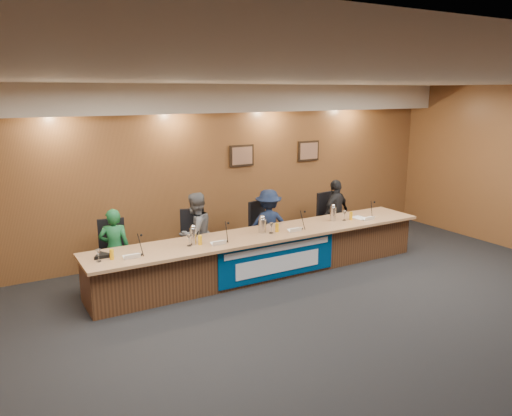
% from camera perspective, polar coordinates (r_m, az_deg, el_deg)
% --- Properties ---
extents(floor, '(10.00, 10.00, 0.00)m').
position_cam_1_polar(floor, '(6.94, 11.65, -13.41)').
color(floor, black).
rests_on(floor, ground).
extents(ceiling, '(10.00, 8.00, 0.04)m').
position_cam_1_polar(ceiling, '(6.22, 13.05, 14.01)').
color(ceiling, silver).
rests_on(ceiling, wall_back).
extents(wall_back, '(10.00, 0.04, 3.20)m').
position_cam_1_polar(wall_back, '(9.67, -3.81, 4.39)').
color(wall_back, brown).
rests_on(wall_back, floor).
extents(soffit, '(10.00, 0.50, 0.50)m').
position_cam_1_polar(soffit, '(9.33, -3.24, 12.41)').
color(soffit, beige).
rests_on(soffit, wall_back).
extents(dais_body, '(6.00, 0.80, 0.70)m').
position_cam_1_polar(dais_body, '(8.59, 1.08, -5.30)').
color(dais_body, '#4B2C19').
rests_on(dais_body, floor).
extents(dais_top, '(6.10, 0.95, 0.05)m').
position_cam_1_polar(dais_top, '(8.44, 1.26, -2.98)').
color(dais_top, '#A3754E').
rests_on(dais_top, dais_body).
extents(banner, '(2.20, 0.02, 0.65)m').
position_cam_1_polar(banner, '(8.25, 2.57, -5.89)').
color(banner, navy).
rests_on(banner, dais_body).
extents(banner_text_upper, '(2.00, 0.01, 0.10)m').
position_cam_1_polar(banner_text_upper, '(8.18, 2.64, -4.59)').
color(banner_text_upper, silver).
rests_on(banner_text_upper, banner).
extents(banner_text_lower, '(1.60, 0.01, 0.28)m').
position_cam_1_polar(banner_text_lower, '(8.27, 2.62, -6.44)').
color(banner_text_lower, silver).
rests_on(banner_text_lower, banner).
extents(wall_photo_left, '(0.52, 0.04, 0.42)m').
position_cam_1_polar(wall_photo_left, '(9.79, -1.65, 6.00)').
color(wall_photo_left, black).
rests_on(wall_photo_left, wall_back).
extents(wall_photo_right, '(0.52, 0.04, 0.42)m').
position_cam_1_polar(wall_photo_right, '(10.64, 6.00, 6.51)').
color(wall_photo_right, black).
rests_on(wall_photo_right, wall_back).
extents(panelist_a, '(0.55, 0.45, 1.31)m').
position_cam_1_polar(panelist_a, '(8.18, -15.84, -4.54)').
color(panelist_a, '#145329').
rests_on(panelist_a, floor).
extents(panelist_b, '(0.84, 0.76, 1.42)m').
position_cam_1_polar(panelist_b, '(8.58, -6.92, -2.92)').
color(panelist_b, '#525357').
rests_on(panelist_b, floor).
extents(panelist_c, '(0.98, 0.76, 1.33)m').
position_cam_1_polar(panelist_c, '(9.23, 1.43, -1.94)').
color(panelist_c, '#0F1934').
rests_on(panelist_c, floor).
extents(panelist_d, '(0.87, 0.59, 1.38)m').
position_cam_1_polar(panelist_d, '(10.12, 9.09, -0.62)').
color(panelist_d, black).
rests_on(panelist_d, floor).
extents(office_chair_a, '(0.56, 0.56, 0.08)m').
position_cam_1_polar(office_chair_a, '(8.32, -15.94, -5.50)').
color(office_chair_a, black).
rests_on(office_chair_a, floor).
extents(office_chair_b, '(0.61, 0.61, 0.08)m').
position_cam_1_polar(office_chair_b, '(8.73, -7.14, -4.20)').
color(office_chair_b, black).
rests_on(office_chair_b, floor).
extents(office_chair_c, '(0.61, 0.61, 0.08)m').
position_cam_1_polar(office_chair_c, '(9.36, 1.10, -2.90)').
color(office_chair_c, black).
rests_on(office_chair_c, floor).
extents(office_chair_d, '(0.55, 0.55, 0.08)m').
position_cam_1_polar(office_chair_d, '(10.24, 8.69, -1.63)').
color(office_chair_d, black).
rests_on(office_chair_d, floor).
extents(nameplate_a, '(0.24, 0.08, 0.10)m').
position_cam_1_polar(nameplate_a, '(7.33, -13.94, -5.35)').
color(nameplate_a, white).
rests_on(nameplate_a, dais_top).
extents(microphone_a, '(0.07, 0.07, 0.02)m').
position_cam_1_polar(microphone_a, '(7.47, -13.09, -5.22)').
color(microphone_a, black).
rests_on(microphone_a, dais_top).
extents(juice_glass_a, '(0.06, 0.06, 0.15)m').
position_cam_1_polar(juice_glass_a, '(7.37, -16.16, -5.12)').
color(juice_glass_a, '#E5A310').
rests_on(juice_glass_a, dais_top).
extents(water_glass_a, '(0.08, 0.08, 0.18)m').
position_cam_1_polar(water_glass_a, '(7.33, -17.57, -5.21)').
color(water_glass_a, silver).
rests_on(water_glass_a, dais_top).
extents(nameplate_b, '(0.24, 0.08, 0.10)m').
position_cam_1_polar(nameplate_b, '(7.75, -4.20, -3.96)').
color(nameplate_b, white).
rests_on(nameplate_b, dais_top).
extents(microphone_b, '(0.07, 0.07, 0.02)m').
position_cam_1_polar(microphone_b, '(7.93, -3.48, -3.81)').
color(microphone_b, black).
rests_on(microphone_b, dais_top).
extents(juice_glass_b, '(0.06, 0.06, 0.15)m').
position_cam_1_polar(juice_glass_b, '(7.80, -6.41, -3.66)').
color(juice_glass_b, '#E5A310').
rests_on(juice_glass_b, dais_top).
extents(water_glass_b, '(0.08, 0.08, 0.18)m').
position_cam_1_polar(water_glass_b, '(7.75, -7.66, -3.69)').
color(water_glass_b, silver).
rests_on(water_glass_b, dais_top).
extents(nameplate_c, '(0.24, 0.08, 0.10)m').
position_cam_1_polar(nameplate_c, '(8.47, 4.58, -2.46)').
color(nameplate_c, white).
rests_on(nameplate_c, dais_top).
extents(microphone_c, '(0.07, 0.07, 0.02)m').
position_cam_1_polar(microphone_c, '(8.67, 5.17, -2.34)').
color(microphone_c, black).
rests_on(microphone_c, dais_top).
extents(juice_glass_c, '(0.06, 0.06, 0.15)m').
position_cam_1_polar(juice_glass_c, '(8.45, 2.42, -2.26)').
color(juice_glass_c, '#E5A310').
rests_on(juice_glass_c, dais_top).
extents(water_glass_c, '(0.08, 0.08, 0.18)m').
position_cam_1_polar(water_glass_c, '(8.36, 1.75, -2.31)').
color(water_glass_c, silver).
rests_on(water_glass_c, dais_top).
extents(nameplate_d, '(0.24, 0.08, 0.10)m').
position_cam_1_polar(nameplate_d, '(9.43, 12.88, -1.14)').
color(nameplate_d, white).
rests_on(nameplate_d, dais_top).
extents(microphone_d, '(0.07, 0.07, 0.02)m').
position_cam_1_polar(microphone_d, '(9.61, 12.87, -1.09)').
color(microphone_d, black).
rests_on(microphone_d, dais_top).
extents(juice_glass_d, '(0.06, 0.06, 0.15)m').
position_cam_1_polar(juice_glass_d, '(9.41, 10.80, -0.88)').
color(juice_glass_d, '#E5A310').
rests_on(juice_glass_d, dais_top).
extents(water_glass_d, '(0.08, 0.08, 0.18)m').
position_cam_1_polar(water_glass_d, '(9.33, 10.06, -0.88)').
color(water_glass_d, silver).
rests_on(water_glass_d, dais_top).
extents(carafe_left, '(0.11, 0.11, 0.26)m').
position_cam_1_polar(carafe_left, '(7.81, -7.20, -3.23)').
color(carafe_left, silver).
rests_on(carafe_left, dais_top).
extents(carafe_mid, '(0.13, 0.13, 0.24)m').
position_cam_1_polar(carafe_mid, '(8.40, 0.71, -2.05)').
color(carafe_mid, silver).
rests_on(carafe_mid, dais_top).
extents(carafe_right, '(0.11, 0.11, 0.26)m').
position_cam_1_polar(carafe_right, '(9.26, 8.79, -0.68)').
color(carafe_right, silver).
rests_on(carafe_right, dais_top).
extents(speakerphone, '(0.32, 0.32, 0.05)m').
position_cam_1_polar(speakerphone, '(7.53, -17.13, -5.21)').
color(speakerphone, black).
rests_on(speakerphone, dais_top).
extents(paper_stack, '(0.26, 0.33, 0.01)m').
position_cam_1_polar(paper_stack, '(9.58, 11.77, -1.11)').
color(paper_stack, white).
rests_on(paper_stack, dais_top).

